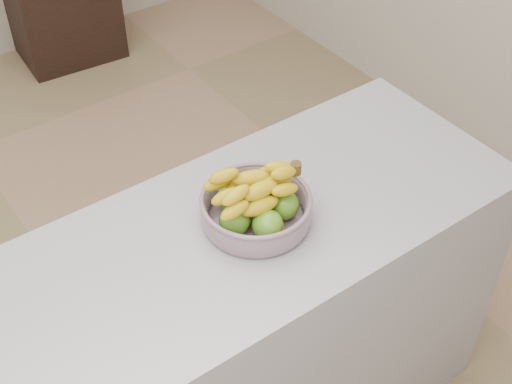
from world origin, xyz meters
The scene contains 3 objects.
ground centered at (0.00, 0.00, 0.00)m, with size 4.00×4.00×0.00m, color #99795D.
counter centered at (0.00, -0.71, 0.45)m, with size 2.00×0.60×0.90m, color #A1A1A9.
fruit_bowl centered at (0.29, -0.71, 0.95)m, with size 0.28×0.28×0.15m.
Camera 1 is at (-0.46, -1.75, 2.16)m, focal length 50.00 mm.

